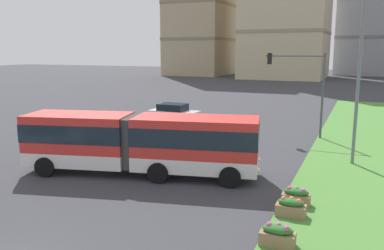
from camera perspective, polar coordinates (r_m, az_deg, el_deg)
articulated_bus at (r=20.08m, az=-7.44°, el=-2.46°), size 12.05×5.17×3.00m
car_white_van at (r=34.97m, az=-2.63°, el=1.72°), size 4.48×2.20×1.58m
flower_planter_1 at (r=13.34m, az=12.17°, el=-15.18°), size 1.10×0.56×0.74m
flower_planter_2 at (r=15.59m, az=14.01°, el=-11.35°), size 1.10×0.56×0.74m
flower_planter_3 at (r=16.69m, az=14.70°, el=-9.88°), size 1.10×0.56×0.74m
traffic_light_far_right at (r=29.22m, az=15.66°, el=6.28°), size 4.18×0.28×6.00m
streetlight_median at (r=22.83m, az=22.94°, el=8.22°), size 0.70×0.28×10.18m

